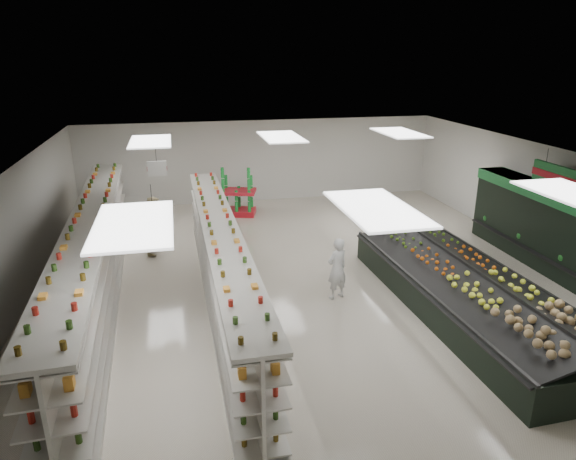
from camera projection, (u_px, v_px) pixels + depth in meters
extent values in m
plane|color=beige|center=(313.00, 281.00, 13.48)|extent=(16.00, 16.00, 0.00)
cube|color=white|center=(315.00, 160.00, 12.43)|extent=(14.00, 16.00, 0.02)
cube|color=silver|center=(261.00, 161.00, 20.34)|extent=(14.00, 0.02, 3.20)
cube|color=silver|center=(506.00, 449.00, 5.58)|extent=(14.00, 0.02, 3.20)
cube|color=silver|center=(13.00, 244.00, 11.53)|extent=(0.02, 16.00, 3.20)
cube|color=silver|center=(554.00, 206.00, 14.38)|extent=(0.02, 16.00, 3.20)
cube|color=black|center=(564.00, 263.00, 13.20)|extent=(0.55, 7.80, 0.15)
cube|color=beige|center=(573.00, 233.00, 12.96)|extent=(0.45, 7.70, 0.03)
cube|color=beige|center=(576.00, 222.00, 12.86)|extent=(0.45, 7.70, 0.03)
cube|color=white|center=(153.00, 212.00, 9.96)|extent=(0.50, 0.06, 0.40)
cube|color=red|center=(153.00, 212.00, 9.96)|extent=(0.52, 0.02, 0.12)
cylinder|color=black|center=(151.00, 197.00, 9.86)|extent=(0.01, 0.01, 0.50)
cube|color=white|center=(157.00, 169.00, 13.65)|extent=(0.50, 0.06, 0.40)
cube|color=red|center=(157.00, 169.00, 13.65)|extent=(0.52, 0.02, 0.12)
cylinder|color=black|center=(156.00, 157.00, 13.55)|extent=(0.01, 0.01, 0.50)
cube|color=red|center=(576.00, 184.00, 12.49)|extent=(0.03, 3.20, 0.18)
cylinder|color=black|center=(547.00, 158.00, 13.48)|extent=(0.01, 0.01, 0.50)
cube|color=beige|center=(99.00, 300.00, 12.32)|extent=(1.36, 12.17, 0.12)
cube|color=beige|center=(95.00, 263.00, 12.00)|extent=(0.51, 12.14, 2.02)
cube|color=beige|center=(89.00, 220.00, 11.66)|extent=(1.36, 12.17, 0.08)
cube|color=beige|center=(89.00, 296.00, 12.22)|extent=(0.89, 12.05, 0.03)
cube|color=beige|center=(86.00, 279.00, 12.08)|extent=(0.89, 12.05, 0.03)
cube|color=beige|center=(84.00, 262.00, 11.93)|extent=(0.89, 12.05, 0.03)
cube|color=beige|center=(81.00, 244.00, 11.78)|extent=(0.89, 12.05, 0.03)
cube|color=beige|center=(79.00, 226.00, 11.64)|extent=(0.89, 12.05, 0.03)
cube|color=beige|center=(109.00, 294.00, 12.33)|extent=(0.89, 12.05, 0.03)
cube|color=beige|center=(107.00, 277.00, 12.19)|extent=(0.89, 12.05, 0.03)
cube|color=beige|center=(105.00, 260.00, 12.04)|extent=(0.89, 12.05, 0.03)
cube|color=beige|center=(102.00, 242.00, 11.90)|extent=(0.89, 12.05, 0.03)
cube|color=beige|center=(100.00, 224.00, 11.75)|extent=(0.89, 12.05, 0.03)
cube|color=beige|center=(223.00, 298.00, 12.40)|extent=(0.93, 11.00, 0.11)
cube|color=beige|center=(222.00, 265.00, 12.11)|extent=(0.16, 10.99, 1.83)
cube|color=beige|center=(220.00, 227.00, 11.80)|extent=(0.93, 11.00, 0.07)
cube|color=beige|center=(214.00, 295.00, 12.31)|extent=(0.51, 10.90, 0.03)
cube|color=beige|center=(214.00, 280.00, 12.18)|extent=(0.51, 10.90, 0.03)
cube|color=beige|center=(213.00, 264.00, 12.05)|extent=(0.51, 10.90, 0.03)
cube|color=beige|center=(212.00, 248.00, 11.92)|extent=(0.51, 10.90, 0.03)
cube|color=beige|center=(211.00, 232.00, 11.79)|extent=(0.51, 10.90, 0.03)
cube|color=beige|center=(232.00, 293.00, 12.40)|extent=(0.51, 10.90, 0.03)
cube|color=beige|center=(231.00, 278.00, 12.27)|extent=(0.51, 10.90, 0.03)
cube|color=beige|center=(231.00, 263.00, 12.14)|extent=(0.51, 10.90, 0.03)
cube|color=beige|center=(230.00, 247.00, 12.01)|extent=(0.51, 10.90, 0.03)
cube|color=beige|center=(229.00, 231.00, 11.88)|extent=(0.51, 10.90, 0.03)
cube|color=black|center=(470.00, 297.00, 11.77)|extent=(2.77, 7.52, 0.74)
cube|color=#262626|center=(423.00, 287.00, 11.35)|extent=(0.29, 7.44, 0.06)
cube|color=#262626|center=(519.00, 276.00, 11.92)|extent=(0.29, 7.44, 0.06)
cube|color=black|center=(446.00, 280.00, 11.45)|extent=(1.59, 7.38, 0.38)
cube|color=black|center=(498.00, 274.00, 11.76)|extent=(1.59, 7.38, 0.38)
cube|color=#262626|center=(473.00, 273.00, 11.57)|extent=(0.27, 7.34, 0.27)
cube|color=red|center=(238.00, 212.00, 18.94)|extent=(1.43, 1.14, 0.21)
cube|color=red|center=(238.00, 191.00, 18.68)|extent=(1.49, 1.20, 0.10)
imported|color=silver|center=(337.00, 269.00, 12.30)|extent=(0.66, 0.56, 1.54)
imported|color=tan|center=(156.00, 225.00, 15.07)|extent=(0.78, 0.97, 1.73)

